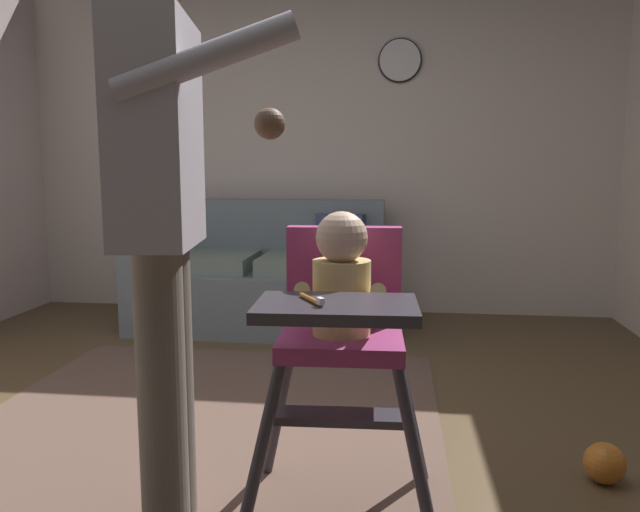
{
  "coord_description": "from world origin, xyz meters",
  "views": [
    {
      "loc": [
        0.6,
        -2.09,
        1.08
      ],
      "look_at": [
        0.36,
        -0.13,
        0.8
      ],
      "focal_mm": 34.3,
      "sensor_mm": 36.0,
      "label": 1
    }
  ],
  "objects_px": {
    "high_chair": "(342,312)",
    "adult_standing": "(162,215)",
    "toy_ball": "(605,463)",
    "wall_clock": "(400,60)",
    "couch": "(263,277)"
  },
  "relations": [
    {
      "from": "high_chair",
      "to": "adult_standing",
      "type": "distance_m",
      "value": 0.59
    },
    {
      "from": "adult_standing",
      "to": "toy_ball",
      "type": "xyz_separation_m",
      "value": [
        1.4,
        0.42,
        -0.88
      ]
    },
    {
      "from": "high_chair",
      "to": "wall_clock",
      "type": "height_order",
      "value": "wall_clock"
    },
    {
      "from": "couch",
      "to": "toy_ball",
      "type": "distance_m",
      "value": 2.61
    },
    {
      "from": "couch",
      "to": "wall_clock",
      "type": "xyz_separation_m",
      "value": [
        0.92,
        0.48,
        1.52
      ]
    },
    {
      "from": "couch",
      "to": "adult_standing",
      "type": "relative_size",
      "value": 1.01
    },
    {
      "from": "high_chair",
      "to": "adult_standing",
      "type": "bearing_deg",
      "value": -84.13
    },
    {
      "from": "toy_ball",
      "to": "wall_clock",
      "type": "height_order",
      "value": "wall_clock"
    },
    {
      "from": "couch",
      "to": "toy_ball",
      "type": "bearing_deg",
      "value": 39.35
    },
    {
      "from": "couch",
      "to": "adult_standing",
      "type": "xyz_separation_m",
      "value": [
        0.24,
        -2.42,
        0.62
      ]
    },
    {
      "from": "adult_standing",
      "to": "toy_ball",
      "type": "distance_m",
      "value": 1.71
    },
    {
      "from": "adult_standing",
      "to": "wall_clock",
      "type": "relative_size",
      "value": 5.34
    },
    {
      "from": "high_chair",
      "to": "toy_ball",
      "type": "bearing_deg",
      "value": 108.81
    },
    {
      "from": "couch",
      "to": "toy_ball",
      "type": "height_order",
      "value": "couch"
    },
    {
      "from": "high_chair",
      "to": "toy_ball",
      "type": "height_order",
      "value": "high_chair"
    }
  ]
}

